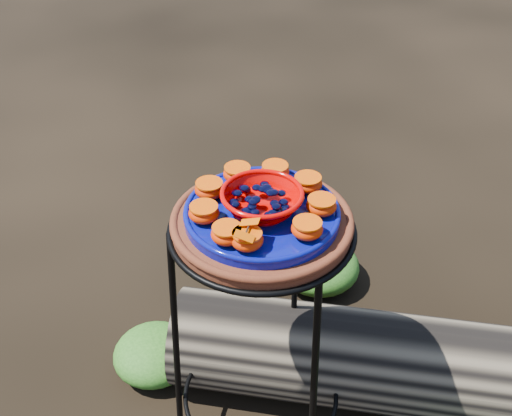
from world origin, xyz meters
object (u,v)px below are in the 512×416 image
at_px(driftwood_log, 444,370).
at_px(plant_stand, 261,341).
at_px(cobalt_plate, 262,214).
at_px(red_bowl, 262,201).
at_px(terracotta_saucer, 262,224).

bearing_deg(driftwood_log, plant_stand, -144.65).
bearing_deg(plant_stand, cobalt_plate, 0.00).
distance_m(plant_stand, cobalt_plate, 0.39).
bearing_deg(driftwood_log, red_bowl, -144.65).
relative_size(plant_stand, terracotta_saucer, 1.85).
relative_size(cobalt_plate, driftwood_log, 0.22).
height_order(terracotta_saucer, red_bowl, red_bowl).
distance_m(terracotta_saucer, cobalt_plate, 0.03).
bearing_deg(driftwood_log, terracotta_saucer, -144.65).
xyz_separation_m(terracotta_saucer, red_bowl, (0.00, 0.00, 0.06)).
height_order(cobalt_plate, driftwood_log, cobalt_plate).
distance_m(plant_stand, red_bowl, 0.42).
distance_m(cobalt_plate, driftwood_log, 0.79).
height_order(terracotta_saucer, driftwood_log, terracotta_saucer).
relative_size(cobalt_plate, red_bowl, 2.00).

